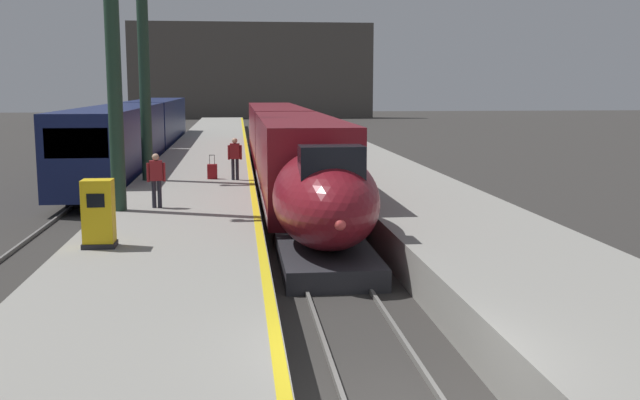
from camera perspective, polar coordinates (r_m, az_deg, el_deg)
platform_left at (r=35.12m, az=-9.15°, el=1.64°), size 4.80×110.00×1.05m
platform_right at (r=35.65m, az=3.97°, el=1.83°), size 4.80×110.00×1.05m
platform_left_safety_stripe at (r=35.02m, az=-5.44°, el=2.56°), size 0.20×107.80×0.01m
rail_main_left at (r=37.90m, az=-3.94°, el=1.53°), size 0.08×110.00×0.12m
rail_main_right at (r=37.99m, az=-1.68°, el=1.57°), size 0.08×110.00×0.12m
rail_secondary_left at (r=38.43m, az=-16.10°, el=1.31°), size 0.08×110.00×0.12m
rail_secondary_right at (r=38.20m, az=-13.88°, el=1.36°), size 0.08×110.00×0.12m
highspeed_train_main at (r=34.91m, az=-2.55°, el=4.02°), size 2.92×37.57×3.60m
regional_train_adjacent at (r=46.26m, az=-13.58°, el=5.19°), size 2.85×36.60×3.80m
station_column_mid at (r=23.28m, az=-15.69°, el=13.90°), size 4.00×0.68×10.03m
station_column_far at (r=30.56m, az=-13.39°, el=11.84°), size 4.00×0.68×9.19m
passenger_near_edge at (r=30.08m, az=-6.54°, el=3.41°), size 0.57×0.24×1.69m
passenger_mid_platform at (r=23.57m, az=-12.43°, el=1.80°), size 0.57×0.27×1.69m
rolling_suitcase at (r=30.59m, az=-8.25°, el=2.18°), size 0.40×0.22×0.98m
ticket_machine_yellow at (r=18.15m, az=-16.59°, el=-1.19°), size 0.76×0.62×1.60m
terminus_back_wall at (r=112.11m, az=-5.22°, el=9.84°), size 36.00×2.00×14.00m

